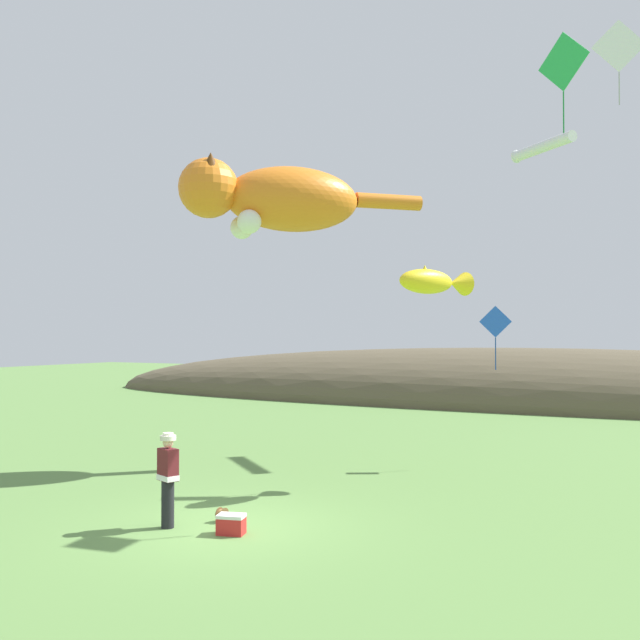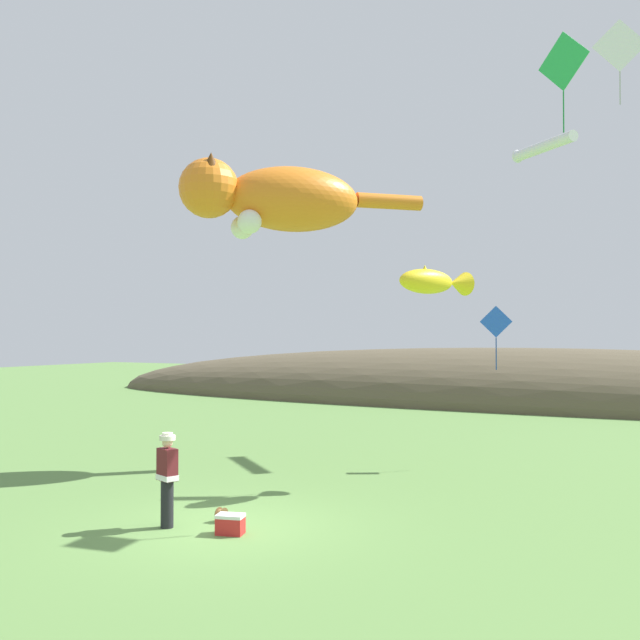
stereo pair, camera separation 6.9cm
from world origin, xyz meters
The scene contains 11 objects.
ground_plane centered at (0.00, 0.00, 0.00)m, with size 120.00×120.00×0.00m, color #5B8442.
distant_hill_ridge centered at (0.00, 27.55, 0.00)m, with size 54.46×11.70×5.84m.
festival_attendant centered at (-0.89, -0.52, 0.95)m, with size 0.48×0.39×1.77m.
kite_spool centered at (-0.22, 0.29, 0.14)m, with size 0.13×0.28×0.28m.
picnic_cooler centered at (0.42, -0.34, 0.18)m, with size 0.56×0.44×0.36m.
kite_giant_cat centered at (-2.43, 5.94, 7.43)m, with size 5.50×5.32×2.15m.
kite_fish_windsock centered at (2.41, 5.26, 4.89)m, with size 1.49×2.27×0.68m.
kite_tube_streamer centered at (3.73, 12.32, 9.64)m, with size 2.33×2.10×0.44m.
kite_diamond_white centered at (6.24, 9.59, 11.44)m, with size 1.38×0.42×2.33m.
kite_diamond_blue centered at (3.07, 8.70, 3.95)m, with size 0.86×0.22×1.79m.
kite_diamond_green centered at (5.49, 4.78, 9.48)m, with size 1.15×0.61×2.19m.
Camera 2 is at (7.85, -11.10, 3.62)m, focal length 40.00 mm.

